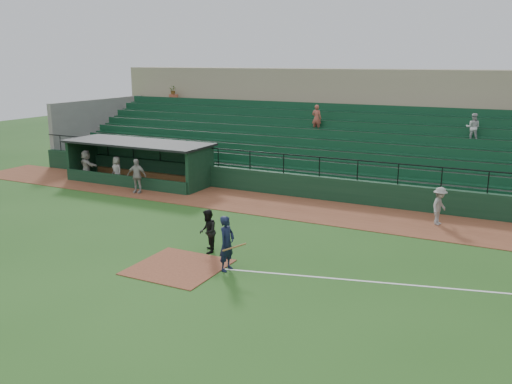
% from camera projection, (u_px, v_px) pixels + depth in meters
% --- Properties ---
extents(ground, '(90.00, 90.00, 0.00)m').
position_uv_depth(ground, '(194.00, 258.00, 19.90)').
color(ground, '#234E19').
rests_on(ground, ground).
extents(warning_track, '(40.00, 4.00, 0.03)m').
position_uv_depth(warning_track, '(284.00, 206.00, 26.83)').
color(warning_track, brown).
rests_on(warning_track, ground).
extents(home_plate_dirt, '(3.00, 3.00, 0.03)m').
position_uv_depth(home_plate_dirt, '(178.00, 267.00, 19.03)').
color(home_plate_dirt, brown).
rests_on(home_plate_dirt, ground).
extents(foul_line, '(17.49, 4.44, 0.01)m').
position_uv_depth(foul_line, '(426.00, 286.00, 17.43)').
color(foul_line, white).
rests_on(foul_line, ground).
extents(stadium_structure, '(38.00, 13.08, 6.40)m').
position_uv_depth(stadium_structure, '(340.00, 138.00, 33.63)').
color(stadium_structure, black).
rests_on(stadium_structure, ground).
extents(dugout, '(8.90, 3.20, 2.42)m').
position_uv_depth(dugout, '(143.00, 159.00, 32.15)').
color(dugout, black).
rests_on(dugout, ground).
extents(batter_at_plate, '(1.04, 0.73, 1.93)m').
position_uv_depth(batter_at_plate, '(227.00, 243.00, 18.58)').
color(batter_at_plate, black).
rests_on(batter_at_plate, ground).
extents(umpire, '(0.92, 1.00, 1.65)m').
position_uv_depth(umpire, '(208.00, 231.00, 20.34)').
color(umpire, black).
rests_on(umpire, ground).
extents(runner, '(0.84, 1.19, 1.67)m').
position_uv_depth(runner, '(440.00, 206.00, 23.69)').
color(runner, gray).
rests_on(runner, warning_track).
extents(dugout_player_a, '(1.16, 0.69, 1.86)m').
position_uv_depth(dugout_player_a, '(137.00, 176.00, 29.34)').
color(dugout_player_a, '#A7A29C').
rests_on(dugout_player_a, warning_track).
extents(dugout_player_b, '(0.91, 0.74, 1.60)m').
position_uv_depth(dugout_player_b, '(117.00, 170.00, 31.45)').
color(dugout_player_b, '#A49F9A').
rests_on(dugout_player_b, warning_track).
extents(dugout_player_c, '(1.78, 1.08, 1.83)m').
position_uv_depth(dugout_player_c, '(87.00, 166.00, 32.21)').
color(dugout_player_c, '#A5A09A').
rests_on(dugout_player_c, warning_track).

